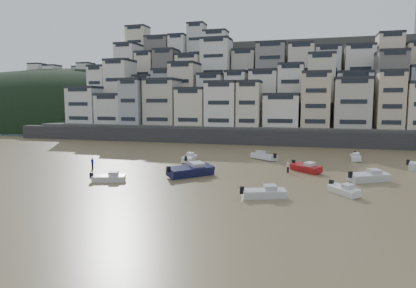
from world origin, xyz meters
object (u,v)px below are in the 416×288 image
(boat_h, at_px, (264,155))
(boat_f, at_px, (189,157))
(boat_j, at_px, (109,177))
(boat_d, at_px, (369,176))
(person_blue, at_px, (92,163))
(boat_e, at_px, (306,167))
(person_pink, at_px, (288,167))
(boat_i, at_px, (356,156))
(boat_c, at_px, (191,169))
(boat_b, at_px, (344,189))
(boat_a, at_px, (264,192))

(boat_h, bearing_deg, boat_f, 65.66)
(boat_f, xyz_separation_m, boat_j, (-4.99, -18.00, -0.12))
(boat_d, relative_size, person_blue, 3.40)
(boat_f, bearing_deg, boat_e, -107.01)
(boat_j, bearing_deg, person_pink, 11.26)
(boat_f, height_order, boat_j, boat_f)
(boat_j, bearing_deg, boat_i, 21.12)
(person_blue, bearing_deg, boat_e, 11.42)
(boat_c, relative_size, boat_e, 1.31)
(boat_b, distance_m, boat_d, 8.79)
(boat_f, relative_size, boat_h, 0.95)
(boat_c, height_order, boat_e, boat_c)
(boat_d, relative_size, person_pink, 3.40)
(boat_i, relative_size, boat_j, 1.13)
(boat_e, height_order, person_blue, person_blue)
(person_pink, bearing_deg, boat_f, 162.41)
(boat_a, relative_size, boat_f, 0.93)
(boat_e, relative_size, boat_f, 1.01)
(boat_f, xyz_separation_m, person_pink, (16.99, -5.39, 0.12))
(boat_j, bearing_deg, person_blue, 115.38)
(boat_c, bearing_deg, person_blue, 125.84)
(boat_d, bearing_deg, boat_i, 58.23)
(boat_b, xyz_separation_m, boat_e, (-4.34, 12.80, 0.14))
(boat_f, height_order, person_blue, person_blue)
(boat_a, xyz_separation_m, boat_b, (8.41, 3.85, -0.08))
(boat_a, distance_m, boat_d, 16.91)
(boat_c, xyz_separation_m, boat_j, (-9.17, -6.15, -0.37))
(boat_c, height_order, boat_i, boat_c)
(boat_e, height_order, boat_f, boat_e)
(boat_f, distance_m, boat_h, 13.44)
(boat_h, bearing_deg, boat_b, 156.68)
(boat_f, xyz_separation_m, boat_h, (12.04, 5.96, 0.04))
(boat_h, bearing_deg, boat_a, 136.57)
(boat_c, bearing_deg, boat_j, 164.54)
(boat_a, xyz_separation_m, boat_j, (-20.41, 2.69, -0.07))
(person_blue, bearing_deg, boat_f, 40.45)
(person_blue, bearing_deg, boat_d, 2.32)
(boat_b, distance_m, person_pink, 13.34)
(boat_i, distance_m, person_pink, 18.12)
(boat_c, distance_m, boat_h, 19.47)
(boat_d, relative_size, boat_h, 1.02)
(boat_i, bearing_deg, boat_j, -48.61)
(boat_e, bearing_deg, boat_d, 13.26)
(person_pink, bearing_deg, boat_a, -95.85)
(boat_c, height_order, boat_j, boat_c)
(boat_j, distance_m, person_pink, 25.34)
(boat_d, xyz_separation_m, person_pink, (-10.50, 3.46, 0.06))
(boat_a, height_order, person_pink, person_pink)
(boat_f, height_order, boat_i, boat_f)
(boat_b, xyz_separation_m, boat_h, (-11.79, 22.80, 0.18))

